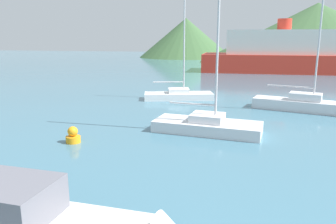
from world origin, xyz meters
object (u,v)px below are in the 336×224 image
at_px(sailboat_middle, 305,103).
at_px(sailboat_outer, 207,124).
at_px(ferry_distant, 282,54).
at_px(sailboat_inner, 179,94).
at_px(buoy_marker, 73,136).

bearing_deg(sailboat_middle, sailboat_outer, -116.20).
bearing_deg(sailboat_middle, ferry_distant, 102.60).
xyz_separation_m(sailboat_inner, sailboat_middle, (9.34, -2.44, 0.13)).
bearing_deg(buoy_marker, sailboat_middle, 39.79).
distance_m(sailboat_inner, ferry_distant, 28.00).
relative_size(sailboat_inner, sailboat_outer, 0.80).
distance_m(sailboat_inner, sailboat_middle, 9.66).
relative_size(sailboat_middle, ferry_distant, 0.48).
relative_size(sailboat_middle, sailboat_outer, 1.07).
relative_size(sailboat_outer, buoy_marker, 13.22).
bearing_deg(sailboat_inner, sailboat_middle, -30.63).
relative_size(sailboat_inner, buoy_marker, 10.62).
distance_m(sailboat_outer, ferry_distant, 35.85).
xyz_separation_m(sailboat_middle, buoy_marker, (-12.03, -10.02, -0.21)).
height_order(sailboat_inner, buoy_marker, sailboat_inner).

